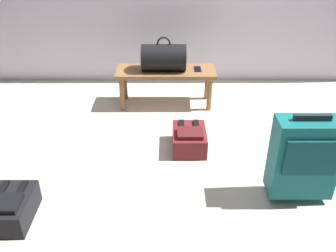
# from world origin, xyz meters

# --- Properties ---
(ground_plane) EXTENTS (6.60, 6.60, 0.00)m
(ground_plane) POSITION_xyz_m (0.00, 0.00, 0.00)
(ground_plane) COLOR beige
(bench) EXTENTS (1.00, 0.36, 0.38)m
(bench) POSITION_xyz_m (-0.26, 0.92, 0.32)
(bench) COLOR olive
(bench) RESTS_ON ground
(duffel_bag_black) EXTENTS (0.44, 0.26, 0.34)m
(duffel_bag_black) POSITION_xyz_m (-0.28, 0.92, 0.51)
(duffel_bag_black) COLOR black
(duffel_bag_black) RESTS_ON bench
(cell_phone) EXTENTS (0.07, 0.14, 0.01)m
(cell_phone) POSITION_xyz_m (0.06, 0.93, 0.39)
(cell_phone) COLOR #191E4C
(cell_phone) RESTS_ON bench
(suitcase_upright_teal) EXTENTS (0.43, 0.23, 0.66)m
(suitcase_upright_teal) POSITION_xyz_m (0.68, -0.54, 0.34)
(suitcase_upright_teal) COLOR #14666B
(suitcase_upright_teal) RESTS_ON ground
(backpack_dark) EXTENTS (0.28, 0.38, 0.21)m
(backpack_dark) POSITION_xyz_m (-1.27, -0.77, 0.09)
(backpack_dark) COLOR black
(backpack_dark) RESTS_ON ground
(backpack_maroon) EXTENTS (0.28, 0.38, 0.21)m
(backpack_maroon) POSITION_xyz_m (-0.06, 0.07, 0.09)
(backpack_maroon) COLOR maroon
(backpack_maroon) RESTS_ON ground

